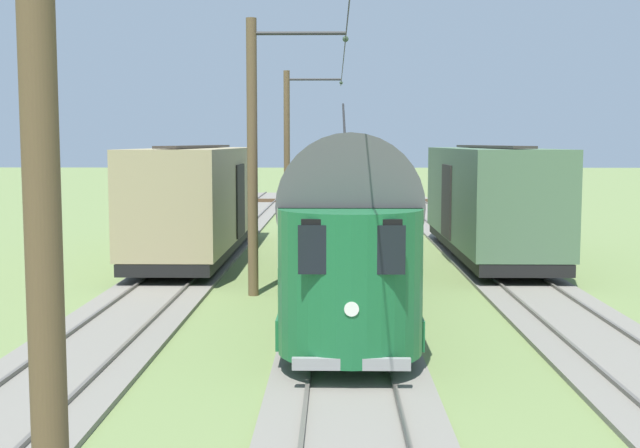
# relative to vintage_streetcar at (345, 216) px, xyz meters

# --- Properties ---
(ground_plane) EXTENTS (220.00, 220.00, 0.00)m
(ground_plane) POSITION_rel_vintage_streetcar_xyz_m (0.00, -5.22, -2.25)
(ground_plane) COLOR olive
(track_streetcar_siding) EXTENTS (2.80, 80.00, 0.18)m
(track_streetcar_siding) POSITION_rel_vintage_streetcar_xyz_m (-5.13, -5.53, -2.20)
(track_streetcar_siding) COLOR slate
(track_streetcar_siding) RESTS_ON ground
(track_adjacent_siding) EXTENTS (2.80, 80.00, 0.18)m
(track_adjacent_siding) POSITION_rel_vintage_streetcar_xyz_m (0.00, -5.53, -2.20)
(track_adjacent_siding) COLOR slate
(track_adjacent_siding) RESTS_ON ground
(track_third_siding) EXTENTS (2.80, 80.00, 0.18)m
(track_third_siding) POSITION_rel_vintage_streetcar_xyz_m (5.13, -5.53, -2.20)
(track_third_siding) COLOR slate
(track_third_siding) RESTS_ON ground
(vintage_streetcar) EXTENTS (2.65, 15.89, 5.27)m
(vintage_streetcar) POSITION_rel_vintage_streetcar_xyz_m (0.00, 0.00, 0.00)
(vintage_streetcar) COLOR #196033
(vintage_streetcar) RESTS_ON ground
(coach_adjacent) EXTENTS (2.96, 13.04, 3.85)m
(coach_adjacent) POSITION_rel_vintage_streetcar_xyz_m (5.12, -8.22, -0.09)
(coach_adjacent) COLOR tan
(coach_adjacent) RESTS_ON ground
(boxcar_far_siding) EXTENTS (2.96, 12.05, 3.85)m
(boxcar_far_siding) POSITION_rel_vintage_streetcar_xyz_m (-5.12, -7.87, -0.09)
(boxcar_far_siding) COLOR #4C6B4C
(boxcar_far_siding) RESTS_ON ground
(catenary_pole_foreground) EXTENTS (2.70, 0.28, 7.38)m
(catenary_pole_foreground) POSITION_rel_vintage_streetcar_xyz_m (2.41, -16.68, 1.59)
(catenary_pole_foreground) COLOR brown
(catenary_pole_foreground) RESTS_ON ground
(catenary_pole_mid_near) EXTENTS (2.70, 0.28, 7.38)m
(catenary_pole_mid_near) POSITION_rel_vintage_streetcar_xyz_m (2.41, -0.94, 1.59)
(catenary_pole_mid_near) COLOR brown
(catenary_pole_mid_near) RESTS_ON ground
(catenary_pole_mid_far) EXTENTS (2.70, 0.28, 7.38)m
(catenary_pole_mid_far) POSITION_rel_vintage_streetcar_xyz_m (2.41, 14.80, 1.59)
(catenary_pole_mid_far) COLOR brown
(catenary_pole_mid_far) RESTS_ON ground
(overhead_wire_run) EXTENTS (2.49, 35.48, 0.18)m
(overhead_wire_run) POSITION_rel_vintage_streetcar_xyz_m (0.05, -1.61, 4.59)
(overhead_wire_run) COLOR black
(overhead_wire_run) RESTS_ON ground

